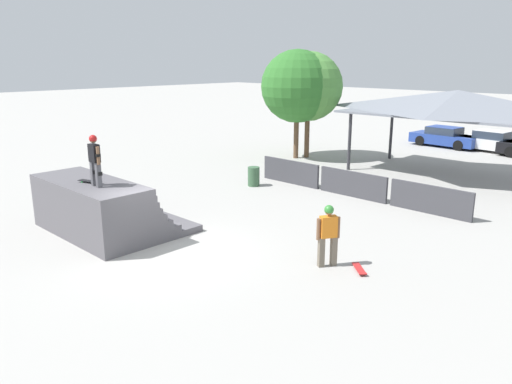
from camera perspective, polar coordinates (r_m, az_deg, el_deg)
name	(u,v)px	position (r m, az deg, el deg)	size (l,w,h in m)	color
ground_plane	(162,252)	(14.91, -10.66, -6.76)	(160.00, 160.00, 0.00)	#A3A09B
quarter_pipe_ramp	(100,209)	(16.85, -17.35, -1.89)	(4.63, 3.53, 1.75)	#565459
skater_on_deck	(95,157)	(15.54, -17.97, 3.82)	(0.66, 0.23, 1.56)	#4C4C51
skateboard_on_deck	(91,181)	(16.19, -18.37, 1.18)	(0.84, 0.46, 0.09)	green
bystander_walking	(328,231)	(13.51, 8.26, -4.39)	(0.44, 0.63, 1.72)	#6B6051
skateboard_on_ground	(359,269)	(13.67, 11.74, -8.62)	(0.75, 0.70, 0.09)	silver
barrier_fence	(353,184)	(20.69, 11.00, 0.88)	(9.75, 0.12, 1.05)	#3D3D42
pavilion_shelter	(457,104)	(25.19, 22.03, 9.36)	(10.38, 4.86, 4.09)	#2D2D33
tree_beside_pavilion	(297,86)	(28.17, 4.73, 11.93)	(4.00, 4.00, 6.02)	brown
tree_far_back	(308,87)	(28.48, 5.99, 11.89)	(3.84, 3.84, 5.91)	brown
trash_bin	(254,176)	(22.11, -0.27, 1.79)	(0.52, 0.52, 0.85)	#385B3D
parked_car_blue	(445,137)	(34.51, 20.79, 5.87)	(4.35, 1.99, 1.27)	navy
parked_car_white	(493,142)	(33.76, 25.47, 5.21)	(4.23, 2.03, 1.27)	silver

